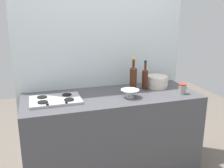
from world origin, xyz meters
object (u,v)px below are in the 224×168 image
object	(u,v)px
wine_bottle_leftmost	(145,78)
condiment_jar_front	(182,89)
stovetop_hob	(55,100)
plate_stack	(157,82)
mixing_bowl	(130,93)
wine_bottle_mid_left	(133,78)

from	to	relation	value
wine_bottle_leftmost	condiment_jar_front	xyz separation A→B (m)	(0.30, -0.27, -0.07)
stovetop_hob	wine_bottle_leftmost	world-z (taller)	wine_bottle_leftmost
plate_stack	mixing_bowl	distance (m)	0.49
wine_bottle_mid_left	condiment_jar_front	xyz separation A→B (m)	(0.45, -0.25, -0.09)
stovetop_hob	mixing_bowl	world-z (taller)	mixing_bowl
stovetop_hob	plate_stack	size ratio (longest dim) A/B	1.99
condiment_jar_front	wine_bottle_leftmost	bearing A→B (deg)	137.65
stovetop_hob	condiment_jar_front	xyz separation A→B (m)	(1.28, -0.16, 0.04)
mixing_bowl	wine_bottle_leftmost	bearing A→B (deg)	40.25
plate_stack	mixing_bowl	bearing A→B (deg)	-150.59
stovetop_hob	wine_bottle_leftmost	xyz separation A→B (m)	(0.98, 0.11, 0.11)
stovetop_hob	plate_stack	world-z (taller)	plate_stack
stovetop_hob	wine_bottle_mid_left	xyz separation A→B (m)	(0.83, 0.09, 0.13)
wine_bottle_mid_left	wine_bottle_leftmost	bearing A→B (deg)	9.78
wine_bottle_mid_left	condiment_jar_front	size ratio (longest dim) A/B	3.33
wine_bottle_leftmost	plate_stack	bearing A→B (deg)	6.47
wine_bottle_leftmost	mixing_bowl	world-z (taller)	wine_bottle_leftmost
plate_stack	wine_bottle_mid_left	distance (m)	0.33
plate_stack	mixing_bowl	world-z (taller)	plate_stack
stovetop_hob	mixing_bowl	xyz separation A→B (m)	(0.72, -0.11, 0.03)
wine_bottle_leftmost	stovetop_hob	bearing A→B (deg)	-173.45
wine_bottle_leftmost	condiment_jar_front	size ratio (longest dim) A/B	2.94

